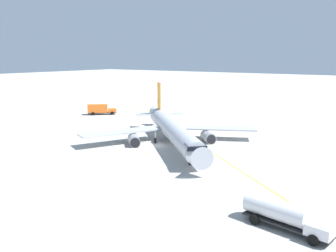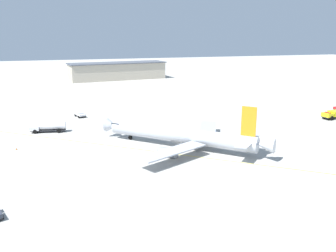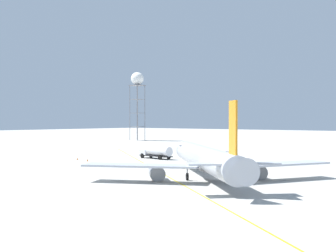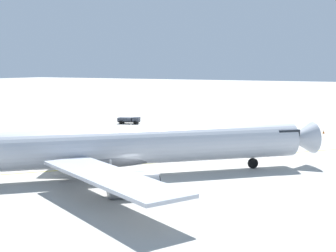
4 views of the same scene
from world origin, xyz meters
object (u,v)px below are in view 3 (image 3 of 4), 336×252
(fuel_tanker_truck, at_px, (157,152))
(safety_cone_mid, at_px, (77,159))
(airliner_main, at_px, (207,160))
(safety_cone_near, at_px, (88,160))
(radar_tower, at_px, (137,82))
(pushback_tug_truck, at_px, (231,153))

(fuel_tanker_truck, xyz_separation_m, safety_cone_mid, (-13.02, 11.91, -1.30))
(fuel_tanker_truck, height_order, safety_cone_mid, fuel_tanker_truck)
(airliner_main, height_order, fuel_tanker_truck, airliner_main)
(airliner_main, height_order, safety_cone_near, airliner_main)
(safety_cone_near, xyz_separation_m, safety_cone_mid, (1.13, 4.57, 0.00))
(safety_cone_mid, bearing_deg, radar_tower, 34.62)
(fuel_tanker_truck, bearing_deg, radar_tower, -35.53)
(fuel_tanker_truck, height_order, safety_cone_near, fuel_tanker_truck)
(fuel_tanker_truck, distance_m, safety_cone_mid, 17.69)
(fuel_tanker_truck, height_order, radar_tower, radar_tower)
(fuel_tanker_truck, bearing_deg, airliner_main, 151.03)
(airliner_main, relative_size, fuel_tanker_truck, 3.46)
(safety_cone_mid, bearing_deg, safety_cone_near, -103.95)
(radar_tower, relative_size, safety_cone_near, 51.91)
(safety_cone_mid, bearing_deg, airliner_main, -104.34)
(pushback_tug_truck, height_order, fuel_tanker_truck, fuel_tanker_truck)
(fuel_tanker_truck, bearing_deg, safety_cone_mid, 57.00)
(fuel_tanker_truck, relative_size, safety_cone_near, 17.28)
(fuel_tanker_truck, distance_m, safety_cone_near, 16.00)
(safety_cone_mid, bearing_deg, fuel_tanker_truck, -42.46)
(airliner_main, distance_m, safety_cone_mid, 43.20)
(pushback_tug_truck, relative_size, safety_cone_mid, 9.40)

